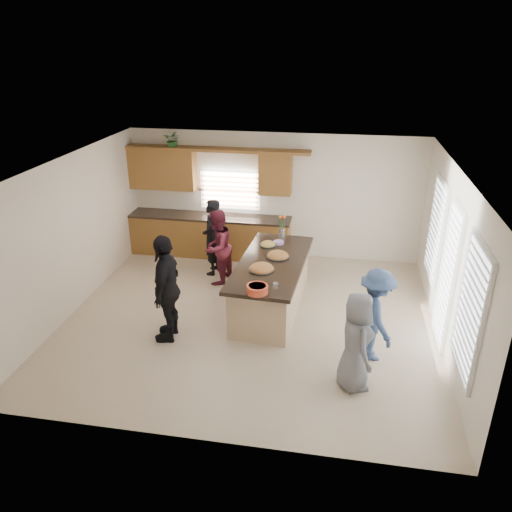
% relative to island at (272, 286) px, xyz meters
% --- Properties ---
extents(floor, '(6.50, 6.50, 0.00)m').
position_rel_island_xyz_m(floor, '(-0.32, -0.47, -0.45)').
color(floor, '#C1AF8F').
rests_on(floor, ground).
extents(room_shell, '(6.52, 6.02, 2.81)m').
position_rel_island_xyz_m(room_shell, '(-0.32, -0.47, 1.45)').
color(room_shell, silver).
rests_on(room_shell, ground).
extents(back_cabinetry, '(4.08, 0.66, 2.46)m').
position_rel_island_xyz_m(back_cabinetry, '(-1.79, 2.26, 0.46)').
color(back_cabinetry, brown).
rests_on(back_cabinetry, ground).
extents(right_wall_glazing, '(0.06, 4.00, 2.25)m').
position_rel_island_xyz_m(right_wall_glazing, '(2.90, -0.61, 0.89)').
color(right_wall_glazing, white).
rests_on(right_wall_glazing, ground).
extents(island, '(1.32, 2.77, 0.95)m').
position_rel_island_xyz_m(island, '(0.00, 0.00, 0.00)').
color(island, tan).
rests_on(island, ground).
extents(platter_front, '(0.47, 0.47, 0.19)m').
position_rel_island_xyz_m(platter_front, '(-0.13, -0.40, 0.53)').
color(platter_front, black).
rests_on(platter_front, island).
extents(platter_mid, '(0.44, 0.44, 0.18)m').
position_rel_island_xyz_m(platter_mid, '(0.08, 0.20, 0.53)').
color(platter_mid, black).
rests_on(platter_mid, island).
extents(platter_back, '(0.33, 0.33, 0.13)m').
position_rel_island_xyz_m(platter_back, '(-0.18, 0.70, 0.52)').
color(platter_back, black).
rests_on(platter_back, island).
extents(salad_bowl, '(0.34, 0.34, 0.13)m').
position_rel_island_xyz_m(salad_bowl, '(-0.06, -1.22, 0.57)').
color(salad_bowl, '#D54727').
rests_on(salad_bowl, island).
extents(clear_cup, '(0.08, 0.08, 0.10)m').
position_rel_island_xyz_m(clear_cup, '(0.20, -1.02, 0.55)').
color(clear_cup, white).
rests_on(clear_cup, island).
extents(plate_stack, '(0.21, 0.21, 0.05)m').
position_rel_island_xyz_m(plate_stack, '(0.01, 0.86, 0.52)').
color(plate_stack, '#B28AC9').
rests_on(plate_stack, island).
extents(flower_vase, '(0.14, 0.14, 0.45)m').
position_rel_island_xyz_m(flower_vase, '(0.02, 1.25, 0.73)').
color(flower_vase, silver).
rests_on(flower_vase, island).
extents(potted_plant, '(0.39, 0.35, 0.40)m').
position_rel_island_xyz_m(potted_plant, '(-2.54, 2.35, 2.15)').
color(potted_plant, '#2A6528').
rests_on(potted_plant, back_cabinetry).
extents(woman_left_back, '(0.41, 0.61, 1.63)m').
position_rel_island_xyz_m(woman_left_back, '(-1.46, 1.29, 0.36)').
color(woman_left_back, black).
rests_on(woman_left_back, ground).
extents(woman_left_mid, '(0.77, 0.88, 1.55)m').
position_rel_island_xyz_m(woman_left_mid, '(-1.24, 0.88, 0.32)').
color(woman_left_mid, maroon).
rests_on(woman_left_mid, ground).
extents(woman_left_front, '(0.52, 1.11, 1.85)m').
position_rel_island_xyz_m(woman_left_front, '(-1.54, -1.27, 0.47)').
color(woman_left_front, black).
rests_on(woman_left_front, ground).
extents(woman_right_back, '(0.86, 1.11, 1.51)m').
position_rel_island_xyz_m(woman_right_back, '(1.79, -1.27, 0.30)').
color(woman_right_back, '#364D76').
rests_on(woman_right_back, ground).
extents(woman_right_front, '(0.68, 0.84, 1.50)m').
position_rel_island_xyz_m(woman_right_front, '(1.49, -2.05, 0.30)').
color(woman_right_front, slate).
rests_on(woman_right_front, ground).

